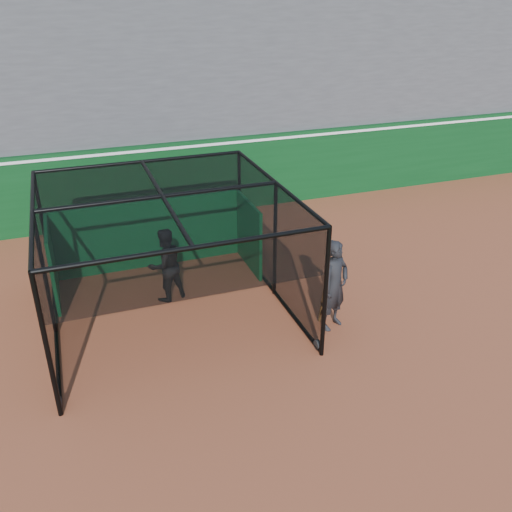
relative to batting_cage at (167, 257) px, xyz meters
name	(u,v)px	position (x,y,z in m)	size (l,w,h in m)	color
ground	(241,367)	(0.90, -2.52, -1.46)	(120.00, 120.00, 0.00)	brown
outfield_wall	(158,180)	(0.90, 5.98, -0.17)	(50.00, 0.50, 2.50)	#0A3C16
grandstand	(131,63)	(0.90, 9.75, 3.02)	(50.00, 7.85, 8.95)	#4C4C4F
batting_cage	(167,257)	(0.00, 0.00, 0.00)	(5.31, 5.48, 2.92)	black
batter	(165,265)	(0.05, 0.66, -0.53)	(0.90, 0.70, 1.86)	black
on_deck_player	(334,285)	(3.30, -1.81, -0.40)	(0.92, 0.79, 2.12)	black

